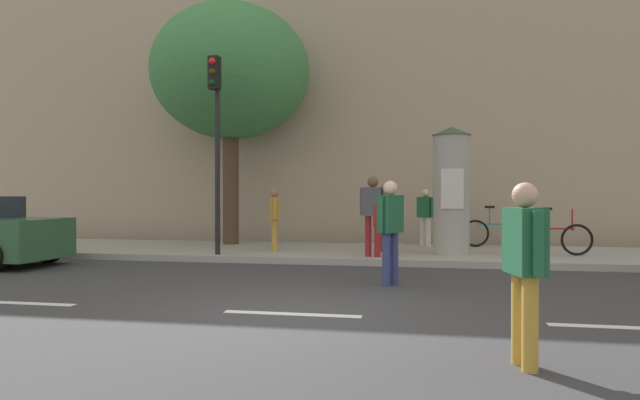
{
  "coord_description": "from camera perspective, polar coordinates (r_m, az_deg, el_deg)",
  "views": [
    {
      "loc": [
        1.68,
        -6.99,
        1.53
      ],
      "look_at": [
        -0.01,
        2.0,
        1.45
      ],
      "focal_mm": 31.52,
      "sensor_mm": 36.0,
      "label": 1
    }
  ],
  "objects": [
    {
      "name": "building_backdrop",
      "position": [
        19.48,
        5.59,
        12.38
      ],
      "size": [
        36.0,
        5.0,
        11.07
      ],
      "primitive_type": "cube",
      "color": "tan",
      "rests_on": "ground_plane"
    },
    {
      "name": "pedestrian_in_light_jacket",
      "position": [
        13.9,
        -4.63,
        -1.45
      ],
      "size": [
        0.37,
        0.65,
        1.53
      ],
      "color": "#B78C33",
      "rests_on": "sidewalk_curb"
    },
    {
      "name": "traffic_light",
      "position": [
        13.22,
        -10.54,
        7.72
      ],
      "size": [
        0.24,
        0.45,
        4.54
      ],
      "color": "black",
      "rests_on": "sidewalk_curb"
    },
    {
      "name": "street_tree",
      "position": [
        16.31,
        -9.06,
        12.66
      ],
      "size": [
        4.43,
        4.43,
        6.72
      ],
      "color": "#4C3826",
      "rests_on": "sidewalk_curb"
    },
    {
      "name": "bicycle_upright",
      "position": [
        13.89,
        22.58,
        -3.61
      ],
      "size": [
        1.77,
        0.21,
        1.09
      ],
      "color": "black",
      "rests_on": "sidewalk_curb"
    },
    {
      "name": "bicycle_leaning",
      "position": [
        15.55,
        17.4,
        -3.16
      ],
      "size": [
        1.77,
        0.24,
        1.09
      ],
      "color": "black",
      "rests_on": "sidewalk_curb"
    },
    {
      "name": "ground_plane",
      "position": [
        7.35,
        -2.87,
        -11.5
      ],
      "size": [
        80.0,
        80.0,
        0.0
      ],
      "primitive_type": "plane",
      "color": "#38383A"
    },
    {
      "name": "pedestrian_tallest",
      "position": [
        12.56,
        5.38,
        -0.92
      ],
      "size": [
        0.6,
        0.34,
        1.8
      ],
      "color": "maroon",
      "rests_on": "sidewalk_curb"
    },
    {
      "name": "pedestrian_near_pole",
      "position": [
        5.3,
        20.07,
        -5.63
      ],
      "size": [
        0.34,
        0.62,
        1.64
      ],
      "color": "#B78C33",
      "rests_on": "ground_plane"
    },
    {
      "name": "lane_markings",
      "position": [
        7.35,
        -2.87,
        -11.47
      ],
      "size": [
        25.8,
        0.16,
        0.01
      ],
      "color": "silver",
      "rests_on": "ground_plane"
    },
    {
      "name": "pedestrian_with_backpack",
      "position": [
        15.41,
        10.66,
        -1.29
      ],
      "size": [
        0.48,
        0.49,
        1.53
      ],
      "color": "silver",
      "rests_on": "sidewalk_curb"
    },
    {
      "name": "pedestrian_in_red_top",
      "position": [
        13.74,
        6.65,
        -1.19
      ],
      "size": [
        0.47,
        0.47,
        1.66
      ],
      "color": "maroon",
      "rests_on": "sidewalk_curb"
    },
    {
      "name": "poster_column",
      "position": [
        13.36,
        13.19,
        1.02
      ],
      "size": [
        0.92,
        0.92,
        2.96
      ],
      "color": "#9E9B93",
      "rests_on": "sidewalk_curb"
    },
    {
      "name": "pedestrian_with_bag",
      "position": [
        9.53,
        7.06,
        -2.28
      ],
      "size": [
        0.51,
        0.55,
        1.77
      ],
      "color": "navy",
      "rests_on": "ground_plane"
    },
    {
      "name": "sidewalk_curb",
      "position": [
        14.16,
        3.78,
        -5.38
      ],
      "size": [
        36.0,
        4.0,
        0.15
      ],
      "primitive_type": "cube",
      "color": "#9E9B93",
      "rests_on": "ground_plane"
    }
  ]
}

